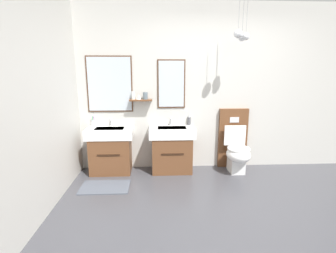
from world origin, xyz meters
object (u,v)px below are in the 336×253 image
object	(u,v)px
vanity_sink_right	(172,148)
toothbrush_cup	(94,123)
vanity_sink_left	(111,149)
soap_dispenser	(189,121)
toilet	(235,148)

from	to	relation	value
vanity_sink_right	toothbrush_cup	distance (m)	1.33
vanity_sink_left	soap_dispenser	bearing A→B (deg)	6.87
vanity_sink_right	toothbrush_cup	world-z (taller)	toothbrush_cup
vanity_sink_right	toothbrush_cup	bearing A→B (deg)	173.53
toilet	soap_dispenser	world-z (taller)	toilet
vanity_sink_left	vanity_sink_right	size ratio (longest dim) A/B	1.00
toilet	toothbrush_cup	distance (m)	2.34
toilet	toothbrush_cup	size ratio (longest dim) A/B	5.09
toilet	soap_dispenser	size ratio (longest dim) A/B	6.00
vanity_sink_left	toilet	bearing A→B (deg)	-0.51
toilet	vanity_sink_right	bearing A→B (deg)	179.01
vanity_sink_right	toilet	world-z (taller)	toilet
vanity_sink_right	soap_dispenser	xyz separation A→B (m)	(0.29, 0.15, 0.42)
vanity_sink_left	vanity_sink_right	xyz separation A→B (m)	(0.98, 0.00, 0.00)
vanity_sink_left	toilet	xyz separation A→B (m)	(2.02, -0.02, -0.01)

